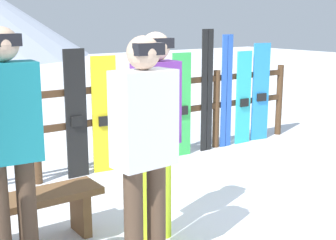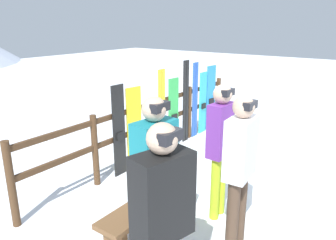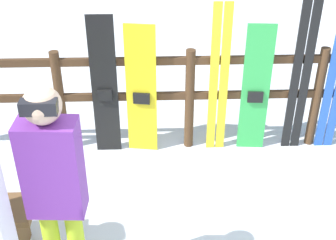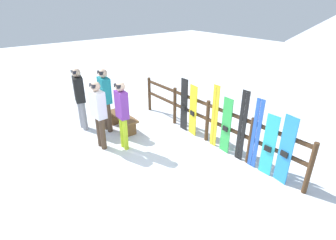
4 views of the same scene
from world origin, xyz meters
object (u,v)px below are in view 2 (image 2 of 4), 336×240
(person_black, at_px, (163,216))
(snowboard_cyan, at_px, (203,103))
(ski_pair_black, at_px, (186,102))
(bench, at_px, (143,213))
(snowboard_yellow, at_px, (134,128))
(ski_pair_blue, at_px, (195,100))
(person_purple, at_px, (220,141))
(ski_pair_yellow, at_px, (162,112))
(snowboard_black_stripe, at_px, (119,131))
(person_white, at_px, (240,162))
(person_teal, at_px, (155,171))
(snowboard_green, at_px, (173,114))
(snowboard_blue, at_px, (211,98))

(person_black, xyz_separation_m, snowboard_cyan, (4.61, 2.30, -0.35))
(ski_pair_black, bearing_deg, bench, -155.46)
(bench, xyz_separation_m, ski_pair_black, (3.10, 1.42, 0.54))
(person_black, bearing_deg, snowboard_yellow, 45.57)
(person_black, relative_size, ski_pair_blue, 1.09)
(bench, bearing_deg, ski_pair_black, 24.54)
(person_purple, bearing_deg, ski_pair_blue, 37.04)
(person_black, xyz_separation_m, ski_pair_yellow, (3.05, 2.30, -0.23))
(snowboard_black_stripe, distance_m, ski_pair_black, 2.01)
(person_white, bearing_deg, snowboard_cyan, 35.63)
(person_teal, relative_size, person_black, 1.01)
(ski_pair_black, xyz_separation_m, ski_pair_blue, (0.37, 0.00, -0.04))
(ski_pair_blue, bearing_deg, ski_pair_yellow, -180.00)
(person_teal, relative_size, ski_pair_black, 1.05)
(person_purple, xyz_separation_m, person_white, (-0.40, -0.44, -0.03))
(person_white, xyz_separation_m, snowboard_green, (2.10, 2.34, -0.32))
(ski_pair_yellow, xyz_separation_m, ski_pair_blue, (1.22, 0.00, 0.00))
(snowboard_green, bearing_deg, bench, -151.93)
(person_white, xyz_separation_m, ski_pair_black, (2.55, 2.35, -0.16))
(person_teal, bearing_deg, snowboard_cyan, 23.74)
(person_black, xyz_separation_m, snowboard_green, (3.44, 2.30, -0.34))
(snowboard_black_stripe, bearing_deg, snowboard_green, -0.00)
(snowboard_yellow, bearing_deg, snowboard_black_stripe, 179.99)
(person_purple, distance_m, snowboard_green, 2.57)
(person_purple, relative_size, ski_pair_black, 1.02)
(ski_pair_yellow, bearing_deg, snowboard_green, -0.51)
(person_white, relative_size, ski_pair_blue, 1.07)
(person_purple, distance_m, person_black, 1.78)
(person_teal, bearing_deg, ski_pair_black, 28.19)
(bench, height_order, person_teal, person_teal)
(bench, xyz_separation_m, ski_pair_blue, (3.48, 1.42, 0.50))
(person_teal, bearing_deg, snowboard_black_stripe, 53.53)
(snowboard_yellow, xyz_separation_m, ski_pair_yellow, (0.80, 0.00, 0.11))
(snowboard_yellow, xyz_separation_m, snowboard_cyan, (2.36, -0.00, -0.02))
(person_black, height_order, ski_pair_yellow, person_black)
(snowboard_black_stripe, height_order, snowboard_green, snowboard_black_stripe)
(snowboard_cyan, bearing_deg, ski_pair_yellow, 179.87)
(ski_pair_black, bearing_deg, snowboard_blue, -0.18)
(snowboard_yellow, bearing_deg, snowboard_blue, 0.00)
(bench, xyz_separation_m, snowboard_green, (2.65, 1.41, 0.38))
(person_teal, xyz_separation_m, ski_pair_yellow, (2.48, 1.78, -0.25))
(snowboard_green, relative_size, snowboard_cyan, 1.02)
(snowboard_black_stripe, relative_size, ski_pair_black, 0.89)
(bench, distance_m, ski_pair_yellow, 2.71)
(snowboard_green, bearing_deg, person_purple, -131.76)
(bench, xyz_separation_m, snowboard_cyan, (3.82, 1.41, 0.37))
(person_white, bearing_deg, person_teal, 144.01)
(person_purple, bearing_deg, snowboard_green, 48.24)
(snowboard_green, bearing_deg, snowboard_blue, 0.00)
(snowboard_green, bearing_deg, snowboard_cyan, -0.00)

